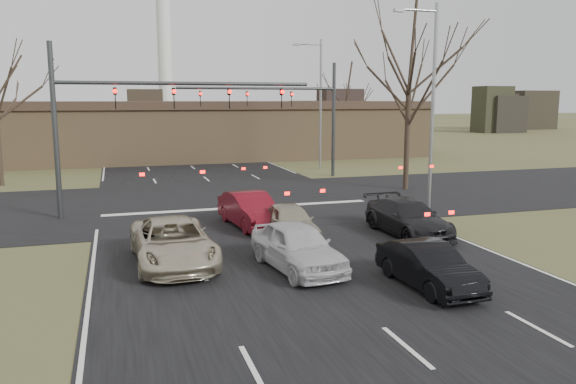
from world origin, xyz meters
name	(u,v)px	position (x,y,z in m)	size (l,w,h in m)	color
ground	(338,290)	(0.00, 0.00, 0.00)	(360.00, 360.00, 0.00)	#4B4C28
road_main	(163,142)	(0.00, 60.00, 0.01)	(14.00, 300.00, 0.02)	black
road_cross	(233,201)	(0.00, 15.00, 0.01)	(200.00, 14.00, 0.02)	black
building	(203,130)	(2.00, 38.00, 2.67)	(42.40, 10.40, 5.30)	olive
mast_arm_near	(129,108)	(-5.23, 13.00, 5.07)	(12.12, 0.24, 8.00)	#383A3D
mast_arm_far	(296,106)	(6.18, 23.00, 5.02)	(11.12, 0.24, 8.00)	#383A3D
streetlight_right_near	(430,97)	(8.82, 10.00, 5.59)	(2.34, 0.25, 10.00)	gray
streetlight_right_far	(318,98)	(9.32, 27.00, 5.59)	(2.34, 0.25, 10.00)	gray
tree_right_near	(410,40)	(11.00, 16.00, 8.90)	(6.90, 6.90, 11.50)	black
tree_right_far	(346,83)	(15.00, 35.00, 6.96)	(5.40, 5.40, 9.00)	black
car_silver_suv	(173,242)	(-4.26, 4.04, 0.75)	(2.49, 5.41, 1.50)	#C0B69B
car_white_sedan	(297,246)	(-0.50, 2.26, 0.77)	(1.82, 4.53, 1.54)	silver
car_black_hatch	(428,266)	(2.59, -0.56, 0.65)	(1.38, 3.97, 1.31)	black
car_charcoal_sedan	(408,218)	(5.27, 5.43, 0.71)	(1.99, 4.89, 1.42)	black
car_red_ahead	(251,210)	(-0.50, 8.74, 0.74)	(1.57, 4.52, 1.49)	maroon
car_silver_ahead	(290,222)	(0.50, 6.22, 0.69)	(1.64, 4.07, 1.39)	#A8A388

